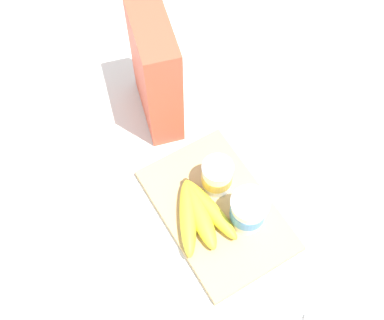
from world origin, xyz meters
TOP-DOWN VIEW (x-y plane):
  - ground_plane at (0.00, 0.00)m, footprint 2.40×2.40m
  - cutting_board at (0.00, 0.00)m, footprint 0.33×0.22m
  - cereal_box at (-0.29, 0.02)m, footprint 0.20×0.12m
  - yogurt_cup_front at (-0.05, 0.03)m, footprint 0.07×0.07m
  - yogurt_cup_back at (0.05, 0.04)m, footprint 0.08×0.08m
  - banana_bunch at (-0.00, -0.04)m, footprint 0.18×0.13m
  - spoon at (0.26, 0.03)m, footprint 0.13×0.03m

SIDE VIEW (x-z plane):
  - ground_plane at x=0.00m, z-range 0.00..0.00m
  - spoon at x=0.26m, z-range 0.00..0.01m
  - cutting_board at x=0.00m, z-range 0.00..0.02m
  - banana_bunch at x=0.00m, z-range 0.02..0.05m
  - yogurt_cup_front at x=-0.05m, z-range 0.02..0.10m
  - yogurt_cup_back at x=0.05m, z-range 0.02..0.10m
  - cereal_box at x=-0.29m, z-range 0.00..0.28m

